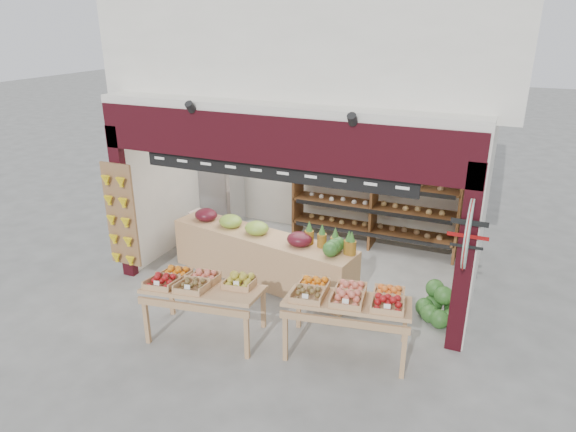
# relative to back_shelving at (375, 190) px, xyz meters

# --- Properties ---
(ground) EXTENTS (60.00, 60.00, 0.00)m
(ground) POSITION_rel_back_shelving_xyz_m (-0.85, -1.80, -1.17)
(ground) COLOR slate
(ground) RESTS_ON ground
(shop_structure) EXTENTS (6.36, 5.12, 5.40)m
(shop_structure) POSITION_rel_back_shelving_xyz_m (-0.85, -0.19, 2.75)
(shop_structure) COLOR white
(shop_structure) RESTS_ON ground
(banana_board) EXTENTS (0.60, 0.15, 1.80)m
(banana_board) POSITION_rel_back_shelving_xyz_m (-3.58, -2.98, -0.06)
(banana_board) COLOR brown
(banana_board) RESTS_ON ground
(gift_sign) EXTENTS (0.04, 0.93, 0.92)m
(gift_sign) POSITION_rel_back_shelving_xyz_m (1.90, -2.95, 0.58)
(gift_sign) COLOR #AEDBC6
(gift_sign) RESTS_ON ground
(back_shelving) EXTENTS (3.22, 0.53, 1.97)m
(back_shelving) POSITION_rel_back_shelving_xyz_m (0.00, 0.00, 0.00)
(back_shelving) COLOR brown
(back_shelving) RESTS_ON ground
(refrigerator) EXTENTS (0.80, 0.80, 1.92)m
(refrigerator) POSITION_rel_back_shelving_xyz_m (-3.25, -0.21, -0.21)
(refrigerator) COLOR #B7B9BF
(refrigerator) RESTS_ON ground
(cardboard_stack) EXTENTS (1.05, 0.76, 0.72)m
(cardboard_stack) POSITION_rel_back_shelving_xyz_m (-2.85, -1.33, -0.91)
(cardboard_stack) COLOR silver
(cardboard_stack) RESTS_ON ground
(mid_counter) EXTENTS (3.45, 1.24, 1.07)m
(mid_counter) POSITION_rel_back_shelving_xyz_m (-1.38, -2.12, -0.71)
(mid_counter) COLOR tan
(mid_counter) RESTS_ON ground
(display_table_left) EXTENTS (1.69, 1.11, 1.00)m
(display_table_left) POSITION_rel_back_shelving_xyz_m (-1.48, -3.91, -0.40)
(display_table_left) COLOR tan
(display_table_left) RESTS_ON ground
(display_table_right) EXTENTS (1.76, 1.16, 1.04)m
(display_table_right) POSITION_rel_back_shelving_xyz_m (0.56, -3.49, -0.36)
(display_table_right) COLOR tan
(display_table_right) RESTS_ON ground
(watermelon_pile) EXTENTS (0.74, 0.71, 0.54)m
(watermelon_pile) POSITION_rel_back_shelving_xyz_m (1.62, -2.18, -0.97)
(watermelon_pile) COLOR #1C4617
(watermelon_pile) RESTS_ON ground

